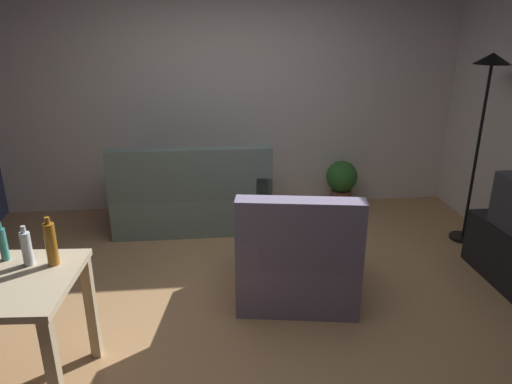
{
  "coord_description": "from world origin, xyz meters",
  "views": [
    {
      "loc": [
        -0.26,
        -3.06,
        2.05
      ],
      "look_at": [
        0.1,
        0.5,
        0.75
      ],
      "focal_mm": 32.59,
      "sensor_mm": 36.0,
      "label": 1
    }
  ],
  "objects_px": {
    "torchiere_lamp": "(486,98)",
    "couch": "(193,198)",
    "bottle_tall": "(3,244)",
    "bottle_amber": "(51,244)",
    "bottle_clear": "(27,248)",
    "potted_plant": "(341,181)",
    "armchair": "(297,258)"
  },
  "relations": [
    {
      "from": "torchiere_lamp",
      "to": "bottle_amber",
      "type": "xyz_separation_m",
      "value": [
        -3.42,
        -1.57,
        -0.52
      ]
    },
    {
      "from": "bottle_tall",
      "to": "armchair",
      "type": "bearing_deg",
      "value": 19.41
    },
    {
      "from": "armchair",
      "to": "bottle_tall",
      "type": "bearing_deg",
      "value": 28.66
    },
    {
      "from": "couch",
      "to": "bottle_amber",
      "type": "distance_m",
      "value": 2.38
    },
    {
      "from": "potted_plant",
      "to": "couch",
      "type": "bearing_deg",
      "value": -169.58
    },
    {
      "from": "armchair",
      "to": "bottle_clear",
      "type": "height_order",
      "value": "bottle_clear"
    },
    {
      "from": "potted_plant",
      "to": "bottle_tall",
      "type": "height_order",
      "value": "bottle_tall"
    },
    {
      "from": "potted_plant",
      "to": "bottle_tall",
      "type": "distance_m",
      "value": 3.67
    },
    {
      "from": "torchiere_lamp",
      "to": "potted_plant",
      "type": "relative_size",
      "value": 3.18
    },
    {
      "from": "armchair",
      "to": "bottle_amber",
      "type": "height_order",
      "value": "bottle_amber"
    },
    {
      "from": "bottle_tall",
      "to": "bottle_amber",
      "type": "bearing_deg",
      "value": -15.81
    },
    {
      "from": "bottle_tall",
      "to": "bottle_clear",
      "type": "relative_size",
      "value": 0.99
    },
    {
      "from": "bottle_amber",
      "to": "bottle_clear",
      "type": "bearing_deg",
      "value": 175.68
    },
    {
      "from": "couch",
      "to": "bottle_tall",
      "type": "xyz_separation_m",
      "value": [
        -1.0,
        -2.11,
        0.55
      ]
    },
    {
      "from": "bottle_clear",
      "to": "bottle_amber",
      "type": "xyz_separation_m",
      "value": [
        0.14,
        -0.01,
        0.03
      ]
    },
    {
      "from": "couch",
      "to": "bottle_clear",
      "type": "xyz_separation_m",
      "value": [
        -0.85,
        -2.19,
        0.55
      ]
    },
    {
      "from": "couch",
      "to": "torchiere_lamp",
      "type": "bearing_deg",
      "value": 167.07
    },
    {
      "from": "torchiere_lamp",
      "to": "bottle_clear",
      "type": "xyz_separation_m",
      "value": [
        -3.56,
        -1.56,
        -0.55
      ]
    },
    {
      "from": "torchiere_lamp",
      "to": "potted_plant",
      "type": "bearing_deg",
      "value": 137.38
    },
    {
      "from": "potted_plant",
      "to": "armchair",
      "type": "bearing_deg",
      "value": -115.55
    },
    {
      "from": "couch",
      "to": "bottle_clear",
      "type": "height_order",
      "value": "bottle_clear"
    },
    {
      "from": "torchiere_lamp",
      "to": "bottle_amber",
      "type": "distance_m",
      "value": 3.8
    },
    {
      "from": "couch",
      "to": "torchiere_lamp",
      "type": "height_order",
      "value": "torchiere_lamp"
    },
    {
      "from": "torchiere_lamp",
      "to": "couch",
      "type": "bearing_deg",
      "value": 167.07
    },
    {
      "from": "bottle_clear",
      "to": "potted_plant",
      "type": "bearing_deg",
      "value": 44.48
    },
    {
      "from": "couch",
      "to": "bottle_amber",
      "type": "relative_size",
      "value": 5.51
    },
    {
      "from": "bottle_tall",
      "to": "bottle_clear",
      "type": "height_order",
      "value": "bottle_clear"
    },
    {
      "from": "bottle_tall",
      "to": "bottle_amber",
      "type": "height_order",
      "value": "bottle_amber"
    },
    {
      "from": "armchair",
      "to": "potted_plant",
      "type": "bearing_deg",
      "value": -106.3
    },
    {
      "from": "potted_plant",
      "to": "bottle_clear",
      "type": "relative_size",
      "value": 2.39
    },
    {
      "from": "potted_plant",
      "to": "bottle_clear",
      "type": "distance_m",
      "value": 3.6
    },
    {
      "from": "couch",
      "to": "bottle_clear",
      "type": "relative_size",
      "value": 6.72
    }
  ]
}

